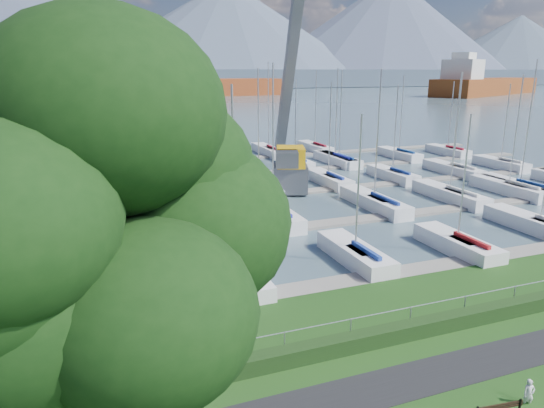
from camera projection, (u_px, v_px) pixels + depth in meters
name	position (u px, v px, depth m)	size (l,w,h in m)	color
path	(413.00, 380.00, 18.18)	(160.00, 2.00, 0.04)	black
water	(106.00, 93.00, 255.48)	(800.00, 540.00, 0.20)	#495F6B
hedge	(376.00, 337.00, 20.43)	(80.00, 0.70, 0.70)	#1A3413
fence	(372.00, 315.00, 20.57)	(0.04, 0.04, 80.00)	#9C9EA5
foothill	(101.00, 79.00, 316.91)	(900.00, 80.00, 12.00)	#465466
mountains	(102.00, 23.00, 375.89)	(1190.00, 360.00, 115.00)	#3C4A58
docks	(218.00, 200.00, 44.39)	(90.00, 41.60, 0.25)	gray
person	(529.00, 390.00, 16.75)	(0.40, 0.26, 1.10)	silver
tree	(106.00, 227.00, 9.29)	(8.11, 7.25, 12.79)	black
crane	(290.00, 134.00, 46.86)	(5.77, 13.49, 22.35)	#53555A
cargo_ship_mid	(159.00, 88.00, 218.40)	(108.46, 28.75, 21.50)	brown
cargo_ship_east	(484.00, 87.00, 237.21)	(88.68, 54.29, 21.50)	brown
sailboat_fleet	(208.00, 135.00, 45.18)	(76.05, 49.63, 12.90)	navy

